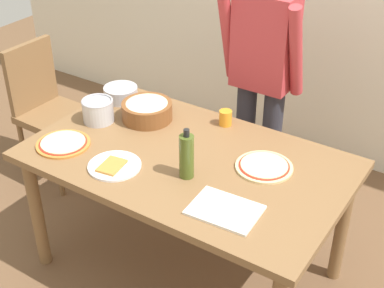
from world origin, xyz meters
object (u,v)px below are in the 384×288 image
object	(u,v)px
chair_wooden_left	(46,105)
steel_pot	(98,110)
pizza_raw_on_board	(264,166)
person_cook	(262,72)
pizza_cooked_on_tray	(63,143)
cutting_board_white	(225,210)
popcorn_bowl	(147,109)
dining_table	(187,172)
mixing_bowl_steel	(121,93)
cup_orange	(226,118)
olive_oil_bottle	(187,156)
plate_with_slice	(114,166)

from	to	relation	value
chair_wooden_left	steel_pot	xyz separation A→B (m)	(0.71, -0.25, 0.29)
pizza_raw_on_board	steel_pot	size ratio (longest dim) A/B	1.61
person_cook	pizza_raw_on_board	size ratio (longest dim) A/B	5.79
steel_pot	person_cook	bearing A→B (deg)	48.62
pizza_cooked_on_tray	cutting_board_white	xyz separation A→B (m)	(0.97, -0.01, -0.00)
person_cook	pizza_raw_on_board	xyz separation A→B (m)	(0.34, -0.63, -0.17)
popcorn_bowl	cutting_board_white	bearing A→B (deg)	-31.18
popcorn_bowl	cutting_board_white	xyz separation A→B (m)	(0.77, -0.47, -0.06)
dining_table	popcorn_bowl	distance (m)	0.47
person_cook	mixing_bowl_steel	size ratio (longest dim) A/B	8.10
cup_orange	cutting_board_white	world-z (taller)	cup_orange
olive_oil_bottle	steel_pot	bearing A→B (deg)	166.07
mixing_bowl_steel	steel_pot	bearing A→B (deg)	-77.19
pizza_cooked_on_tray	cup_orange	bearing A→B (deg)	46.89
person_cook	popcorn_bowl	size ratio (longest dim) A/B	5.79
pizza_raw_on_board	cup_orange	distance (m)	0.45
popcorn_bowl	cup_orange	distance (m)	0.44
pizza_raw_on_board	plate_with_slice	xyz separation A→B (m)	(-0.61, -0.39, -0.00)
steel_pot	pizza_cooked_on_tray	bearing A→B (deg)	-87.42
pizza_raw_on_board	pizza_cooked_on_tray	bearing A→B (deg)	-158.60
popcorn_bowl	cutting_board_white	distance (m)	0.90
pizza_raw_on_board	cutting_board_white	world-z (taller)	pizza_raw_on_board
cutting_board_white	mixing_bowl_steel	bearing A→B (deg)	151.38
pizza_raw_on_board	mixing_bowl_steel	size ratio (longest dim) A/B	1.40
plate_with_slice	popcorn_bowl	xyz separation A→B (m)	(-0.15, 0.47, 0.05)
dining_table	person_cook	world-z (taller)	person_cook
pizza_raw_on_board	plate_with_slice	size ratio (longest dim) A/B	1.08
dining_table	popcorn_bowl	size ratio (longest dim) A/B	5.71
pizza_raw_on_board	cup_orange	size ratio (longest dim) A/B	3.29
pizza_cooked_on_tray	cutting_board_white	size ratio (longest dim) A/B	0.93
dining_table	pizza_raw_on_board	distance (m)	0.40
popcorn_bowl	olive_oil_bottle	xyz separation A→B (m)	(0.49, -0.34, 0.05)
mixing_bowl_steel	cup_orange	distance (m)	0.68
plate_with_slice	cup_orange	world-z (taller)	cup_orange
person_cook	cutting_board_white	bearing A→B (deg)	-71.10
plate_with_slice	pizza_cooked_on_tray	bearing A→B (deg)	177.85
plate_with_slice	cup_orange	xyz separation A→B (m)	(0.25, 0.65, 0.03)
pizza_raw_on_board	olive_oil_bottle	bearing A→B (deg)	-136.92
dining_table	person_cook	size ratio (longest dim) A/B	0.99
pizza_raw_on_board	popcorn_bowl	bearing A→B (deg)	174.16
dining_table	person_cook	bearing A→B (deg)	88.13
steel_pot	mixing_bowl_steel	bearing A→B (deg)	102.81
mixing_bowl_steel	cutting_board_white	distance (m)	1.19
chair_wooden_left	olive_oil_bottle	bearing A→B (deg)	-16.74
pizza_cooked_on_tray	cutting_board_white	bearing A→B (deg)	-0.63
mixing_bowl_steel	cutting_board_white	size ratio (longest dim) A/B	0.67
pizza_raw_on_board	olive_oil_bottle	size ratio (longest dim) A/B	1.09
olive_oil_bottle	cutting_board_white	size ratio (longest dim) A/B	0.85
steel_pot	cutting_board_white	xyz separation A→B (m)	(0.98, -0.30, -0.06)
chair_wooden_left	popcorn_bowl	size ratio (longest dim) A/B	3.39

